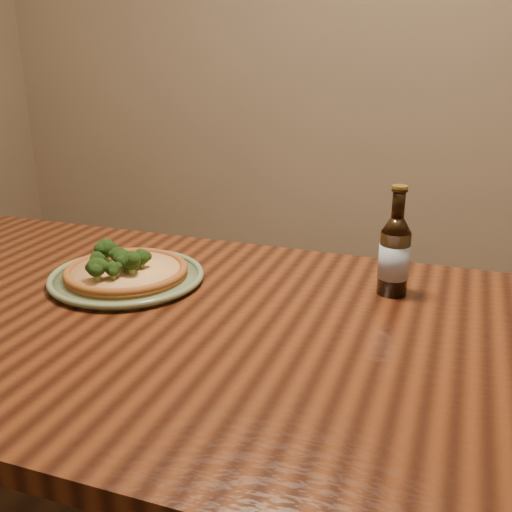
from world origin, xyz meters
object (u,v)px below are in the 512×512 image
(table, at_px, (136,351))
(pizza, at_px, (125,270))
(plate, at_px, (127,277))
(beer_bottle, at_px, (394,255))

(table, relative_size, pizza, 6.04)
(plate, distance_m, beer_bottle, 0.57)
(pizza, bearing_deg, beer_bottle, 13.25)
(table, bearing_deg, pizza, 126.75)
(table, xyz_separation_m, plate, (-0.09, 0.12, 0.10))
(plate, distance_m, pizza, 0.02)
(table, distance_m, plate, 0.18)
(table, relative_size, beer_bottle, 7.05)
(table, distance_m, beer_bottle, 0.55)
(table, height_order, plate, plate)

